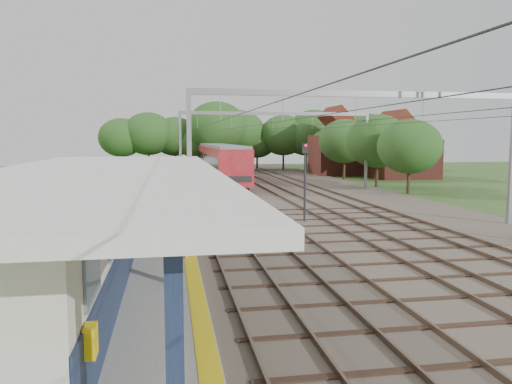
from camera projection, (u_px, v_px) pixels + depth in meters
ground at (470, 370)px, 10.09m from camera, size 160.00×160.00×0.00m
ballast_bed at (295, 196)px, 40.15m from camera, size 18.00×90.00×0.10m
platform at (136, 238)px, 22.52m from camera, size 5.00×52.00×0.35m
yellow_stripe at (186, 233)px, 22.88m from camera, size 0.45×52.00×0.01m
station_building at (73, 225)px, 15.22m from camera, size 3.41×18.00×3.40m
canopy at (104, 174)px, 14.26m from camera, size 6.40×20.00×3.44m
rail_tracks at (265, 195)px, 39.72m from camera, size 11.80×88.00×0.15m
catenary_system at (304, 126)px, 34.84m from camera, size 17.22×88.00×7.00m
tree_band at (244, 136)px, 66.17m from camera, size 31.72×30.88×8.82m
house_near at (402, 152)px, 58.39m from camera, size 7.00×6.12×7.89m
house_far at (344, 149)px, 63.40m from camera, size 8.00×6.12×8.66m
person at (180, 232)px, 17.93m from camera, size 0.78×0.59×1.94m
bicycle at (150, 220)px, 23.15m from camera, size 1.81×1.11×1.05m
train at (216, 159)px, 59.03m from camera, size 2.96×36.84×3.88m
signal_post at (305, 173)px, 27.20m from camera, size 0.32×0.28×4.41m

